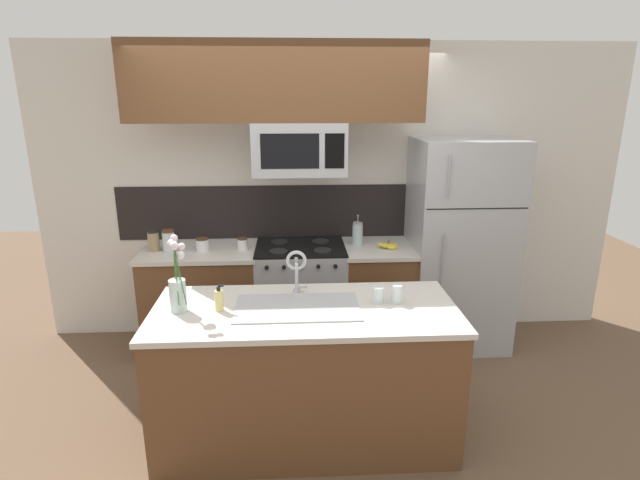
{
  "coord_description": "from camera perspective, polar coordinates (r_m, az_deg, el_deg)",
  "views": [
    {
      "loc": [
        -0.06,
        -3.16,
        2.17
      ],
      "look_at": [
        0.13,
        0.27,
        1.16
      ],
      "focal_mm": 28.0,
      "sensor_mm": 36.0,
      "label": 1
    }
  ],
  "objects": [
    {
      "name": "storage_jar_tall",
      "position": [
        4.37,
        -18.49,
        -0.06
      ],
      "size": [
        0.09,
        0.09,
        0.18
      ],
      "color": "#997F5B",
      "rests_on": "back_counter_left"
    },
    {
      "name": "rear_partition",
      "position": [
        4.54,
        1.4,
        5.31
      ],
      "size": [
        5.2,
        0.1,
        2.6
      ],
      "primitive_type": "cube",
      "color": "silver",
      "rests_on": "ground"
    },
    {
      "name": "kitchen_sink",
      "position": [
        3.11,
        -2.61,
        -8.93
      ],
      "size": [
        0.76,
        0.43,
        0.16
      ],
      "color": "#ADAFB5",
      "rests_on": "island_counter"
    },
    {
      "name": "stove_range",
      "position": [
        4.41,
        -2.2,
        -6.45
      ],
      "size": [
        0.76,
        0.64,
        0.93
      ],
      "color": "#A8AAAF",
      "rests_on": "ground"
    },
    {
      "name": "island_counter",
      "position": [
        3.29,
        -1.65,
        -14.99
      ],
      "size": [
        1.87,
        0.81,
        0.91
      ],
      "color": "brown",
      "rests_on": "ground"
    },
    {
      "name": "refrigerator",
      "position": [
        4.51,
        15.57,
        -0.49
      ],
      "size": [
        0.84,
        0.74,
        1.82
      ],
      "color": "#A8AAAF",
      "rests_on": "ground"
    },
    {
      "name": "storage_jar_squat",
      "position": [
        4.24,
        -8.85,
        -0.43
      ],
      "size": [
        0.09,
        0.09,
        0.1
      ],
      "color": "silver",
      "rests_on": "back_counter_left"
    },
    {
      "name": "french_press",
      "position": [
        4.32,
        4.31,
        0.73
      ],
      "size": [
        0.09,
        0.09,
        0.27
      ],
      "color": "silver",
      "rests_on": "back_counter_right"
    },
    {
      "name": "banana_bunch",
      "position": [
        4.26,
        7.82,
        -0.66
      ],
      "size": [
        0.19,
        0.15,
        0.08
      ],
      "color": "yellow",
      "rests_on": "back_counter_right"
    },
    {
      "name": "spare_glass",
      "position": [
        3.16,
        8.77,
        -6.14
      ],
      "size": [
        0.06,
        0.06,
        0.12
      ],
      "color": "silver",
      "rests_on": "island_counter"
    },
    {
      "name": "dish_soap_bottle",
      "position": [
        3.08,
        -11.46,
        -6.74
      ],
      "size": [
        0.06,
        0.05,
        0.16
      ],
      "color": "#DBCC75",
      "rests_on": "island_counter"
    },
    {
      "name": "back_counter_left",
      "position": [
        4.48,
        -13.21,
        -6.59
      ],
      "size": [
        0.97,
        0.65,
        0.91
      ],
      "color": "brown",
      "rests_on": "ground"
    },
    {
      "name": "microwave",
      "position": [
        4.06,
        -2.39,
        10.41
      ],
      "size": [
        0.74,
        0.4,
        0.42
      ],
      "color": "#A8AAAF"
    },
    {
      "name": "flower_vase",
      "position": [
        3.1,
        -15.95,
        -5.33
      ],
      "size": [
        0.13,
        0.16,
        0.47
      ],
      "color": "silver",
      "rests_on": "island_counter"
    },
    {
      "name": "splash_band",
      "position": [
        4.5,
        -2.37,
        3.26
      ],
      "size": [
        3.22,
        0.01,
        0.48
      ],
      "primitive_type": "cube",
      "color": "black",
      "rests_on": "rear_partition"
    },
    {
      "name": "upper_cabinet_band",
      "position": [
        4.01,
        -5.16,
        17.54
      ],
      "size": [
        2.28,
        0.34,
        0.6
      ],
      "primitive_type": "cube",
      "color": "brown"
    },
    {
      "name": "back_counter_right",
      "position": [
        4.47,
        6.49,
        -6.29
      ],
      "size": [
        0.61,
        0.65,
        0.91
      ],
      "color": "brown",
      "rests_on": "ground"
    },
    {
      "name": "sink_faucet",
      "position": [
        3.2,
        -2.7,
        -2.99
      ],
      "size": [
        0.14,
        0.14,
        0.31
      ],
      "color": "#B7BABF",
      "rests_on": "island_counter"
    },
    {
      "name": "drinking_glass",
      "position": [
        3.15,
        6.67,
        -6.26
      ],
      "size": [
        0.07,
        0.07,
        0.11
      ],
      "color": "silver",
      "rests_on": "island_counter"
    },
    {
      "name": "ground_plane",
      "position": [
        3.83,
        -1.85,
        -18.1
      ],
      "size": [
        10.0,
        10.0,
        0.0
      ],
      "primitive_type": "plane",
      "color": "brown"
    },
    {
      "name": "storage_jar_short",
      "position": [
        4.27,
        -13.29,
        -0.5
      ],
      "size": [
        0.1,
        0.1,
        0.11
      ],
      "color": "silver",
      "rests_on": "back_counter_left"
    },
    {
      "name": "storage_jar_medium",
      "position": [
        4.33,
        -16.93,
        -0.05
      ],
      "size": [
        0.1,
        0.1,
        0.18
      ],
      "color": "silver",
      "rests_on": "back_counter_left"
    }
  ]
}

